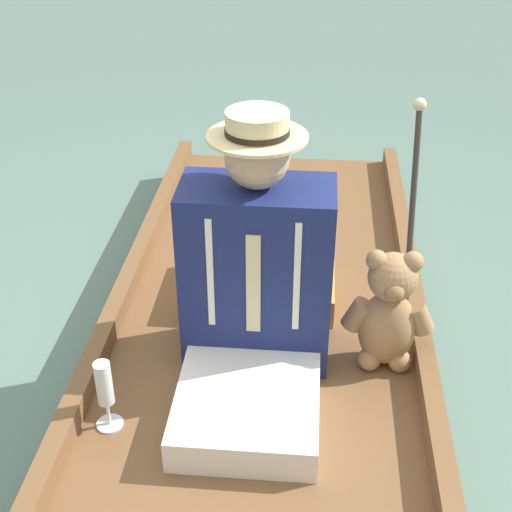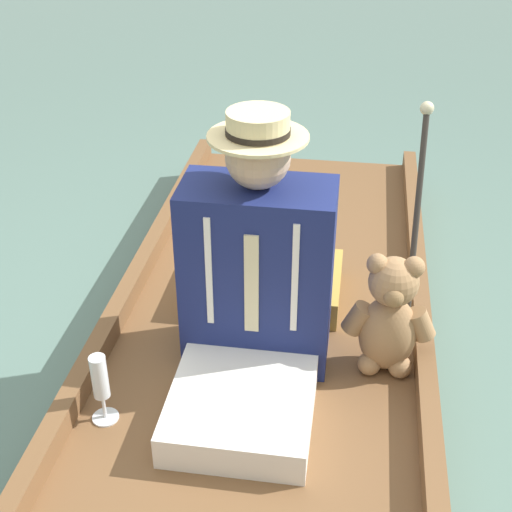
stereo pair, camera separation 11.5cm
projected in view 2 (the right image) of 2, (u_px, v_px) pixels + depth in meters
The scene contains 7 objects.
ground_plane at pixel (260, 388), 2.49m from camera, with size 16.00×16.00×0.00m, color slate.
punt_boat at pixel (260, 372), 2.45m from camera, with size 1.15×3.36×0.21m.
seat_cushion at pixel (267, 282), 2.72m from camera, with size 0.56×0.39×0.11m.
seated_person at pixel (255, 287), 2.24m from camera, with size 0.48×0.71×0.87m.
teddy_bear at pixel (389, 318), 2.29m from camera, with size 0.31×0.18×0.44m.
wine_glass at pixel (100, 382), 2.11m from camera, with size 0.08×0.08×0.24m.
walking_cane at pixel (417, 217), 2.29m from camera, with size 0.04×0.35×0.82m.
Camera 2 is at (-0.26, 1.85, 1.70)m, focal length 50.00 mm.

